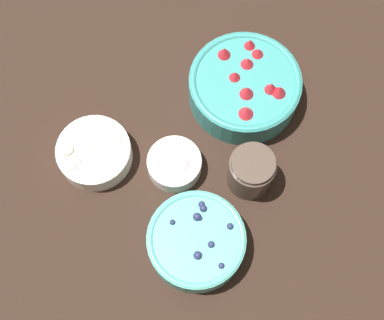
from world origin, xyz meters
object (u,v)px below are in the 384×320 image
at_px(bowl_cream, 174,163).
at_px(jar_chocolate, 251,172).
at_px(bowl_blueberries, 196,241).
at_px(bowl_bananas, 94,152).
at_px(bowl_strawberries, 245,86).

relative_size(bowl_cream, jar_chocolate, 1.13).
distance_m(bowl_blueberries, jar_chocolate, 0.17).
bearing_deg(jar_chocolate, bowl_bananas, 118.29).
xyz_separation_m(bowl_blueberries, bowl_bananas, (0.02, 0.27, -0.01)).
distance_m(bowl_blueberries, bowl_bananas, 0.27).
xyz_separation_m(bowl_strawberries, bowl_cream, (-0.21, 0.02, -0.02)).
height_order(bowl_strawberries, bowl_blueberries, bowl_strawberries).
bearing_deg(bowl_blueberries, bowl_bananas, 85.17).
relative_size(bowl_strawberries, bowl_blueberries, 1.25).
xyz_separation_m(bowl_bananas, jar_chocolate, (0.15, -0.27, 0.02)).
relative_size(bowl_blueberries, bowl_cream, 1.70).
bearing_deg(bowl_cream, bowl_blueberries, -127.99).
xyz_separation_m(bowl_bananas, bowl_cream, (0.08, -0.14, -0.00)).
relative_size(bowl_blueberries, jar_chocolate, 1.91).
bearing_deg(bowl_cream, jar_chocolate, -62.21).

